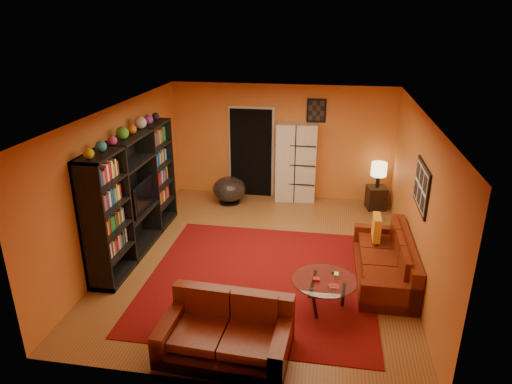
% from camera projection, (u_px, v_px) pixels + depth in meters
% --- Properties ---
extents(floor, '(6.00, 6.00, 0.00)m').
position_uv_depth(floor, '(261.00, 257.00, 8.07)').
color(floor, brown).
rests_on(floor, ground).
extents(ceiling, '(6.00, 6.00, 0.00)m').
position_uv_depth(ceiling, '(262.00, 111.00, 7.12)').
color(ceiling, white).
rests_on(ceiling, wall_back).
extents(wall_back, '(6.00, 0.00, 6.00)m').
position_uv_depth(wall_back, '(282.00, 142.00, 10.35)').
color(wall_back, '#CD6E2D').
rests_on(wall_back, floor).
extents(wall_front, '(6.00, 0.00, 6.00)m').
position_uv_depth(wall_front, '(218.00, 288.00, 4.84)').
color(wall_front, '#CD6E2D').
rests_on(wall_front, floor).
extents(wall_left, '(0.00, 6.00, 6.00)m').
position_uv_depth(wall_left, '(121.00, 180.00, 7.98)').
color(wall_left, '#CD6E2D').
rests_on(wall_left, floor).
extents(wall_right, '(0.00, 6.00, 6.00)m').
position_uv_depth(wall_right, '(417.00, 198.00, 7.22)').
color(wall_right, '#CD6E2D').
rests_on(wall_right, floor).
extents(rug, '(3.60, 3.60, 0.01)m').
position_uv_depth(rug, '(261.00, 278.00, 7.41)').
color(rug, '#580A0B').
rests_on(rug, floor).
extents(doorway, '(0.95, 0.10, 2.04)m').
position_uv_depth(doorway, '(251.00, 153.00, 10.53)').
color(doorway, black).
rests_on(doorway, floor).
extents(wall_art_right, '(0.03, 1.00, 0.70)m').
position_uv_depth(wall_art_right, '(422.00, 187.00, 6.83)').
color(wall_art_right, black).
rests_on(wall_art_right, wall_right).
extents(wall_art_back, '(0.42, 0.03, 0.52)m').
position_uv_depth(wall_art_back, '(316.00, 111.00, 9.95)').
color(wall_art_back, black).
rests_on(wall_art_back, wall_back).
extents(entertainment_unit, '(0.45, 3.00, 2.10)m').
position_uv_depth(entertainment_unit, '(134.00, 194.00, 8.04)').
color(entertainment_unit, black).
rests_on(entertainment_unit, floor).
extents(tv, '(0.97, 0.13, 0.56)m').
position_uv_depth(tv, '(139.00, 195.00, 8.14)').
color(tv, black).
rests_on(tv, entertainment_unit).
extents(sofa, '(0.87, 2.09, 0.85)m').
position_uv_depth(sofa, '(389.00, 262.00, 7.35)').
color(sofa, '#51160A').
rests_on(sofa, rug).
extents(loveseat, '(1.66, 1.05, 0.85)m').
position_uv_depth(loveseat, '(227.00, 331.00, 5.76)').
color(loveseat, '#51160A').
rests_on(loveseat, rug).
extents(throw_pillow, '(0.12, 0.42, 0.42)m').
position_uv_depth(throw_pillow, '(376.00, 227.00, 7.75)').
color(throw_pillow, orange).
rests_on(throw_pillow, sofa).
extents(coffee_table, '(0.93, 0.93, 0.46)m').
position_uv_depth(coffee_table, '(324.00, 283.00, 6.53)').
color(coffee_table, silver).
rests_on(coffee_table, floor).
extents(storage_cabinet, '(0.92, 0.46, 1.78)m').
position_uv_depth(storage_cabinet, '(296.00, 163.00, 10.27)').
color(storage_cabinet, beige).
rests_on(storage_cabinet, floor).
extents(bowl_chair, '(0.75, 0.75, 0.61)m').
position_uv_depth(bowl_chair, '(229.00, 189.00, 10.29)').
color(bowl_chair, black).
rests_on(bowl_chair, floor).
extents(side_table, '(0.47, 0.47, 0.50)m').
position_uv_depth(side_table, '(376.00, 198.00, 10.02)').
color(side_table, black).
rests_on(side_table, floor).
extents(table_lamp, '(0.33, 0.33, 0.55)m').
position_uv_depth(table_lamp, '(379.00, 170.00, 9.78)').
color(table_lamp, black).
rests_on(table_lamp, side_table).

